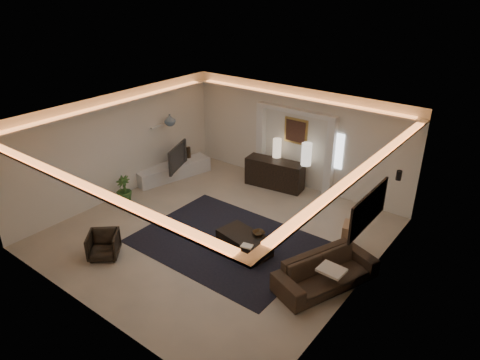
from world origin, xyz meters
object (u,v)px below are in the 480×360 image
Objects in this scene: console at (275,174)px; armchair at (104,245)px; sofa at (326,271)px; coffee_table at (244,244)px.

armchair is (-1.04, -5.24, -0.10)m from console.
armchair is at bearing -109.22° from console.
console reaches higher than sofa.
coffee_table is 1.87× the size of armchair.
console is 0.79× the size of sofa.
console is 1.40× the size of coffee_table.
sofa is at bearing -51.52° from console.
console is 3.46m from coffee_table.
armchair is at bearing 137.51° from sofa.
coffee_table is at bearing -0.47° from armchair.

